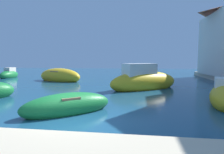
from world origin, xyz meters
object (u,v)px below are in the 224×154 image
moored_boat_0 (60,76)px  moored_boat_5 (132,77)px  moored_boat_3 (68,106)px  moored_boat_4 (9,75)px  moored_boat_2 (144,81)px

moored_boat_0 → moored_boat_5: 7.72m
moored_boat_0 → moored_boat_3: size_ratio=1.48×
moored_boat_3 → moored_boat_4: moored_boat_4 is taller
moored_boat_3 → moored_boat_5: (2.23, 13.37, 0.05)m
moored_boat_0 → moored_boat_2: moored_boat_2 is taller
moored_boat_0 → moored_boat_5: moored_boat_0 is taller
moored_boat_2 → moored_boat_5: 6.41m
moored_boat_2 → moored_boat_4: size_ratio=1.89×
moored_boat_3 → moored_boat_5: 13.56m
moored_boat_0 → moored_boat_5: bearing=-142.6°
moored_boat_4 → moored_boat_5: (14.97, -0.40, -0.03)m
moored_boat_2 → moored_boat_5: bearing=64.1°
moored_boat_3 → moored_boat_0: bearing=-104.4°
moored_boat_2 → moored_boat_0: bearing=118.0°
moored_boat_2 → moored_boat_4: (-16.06, 6.71, -0.21)m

